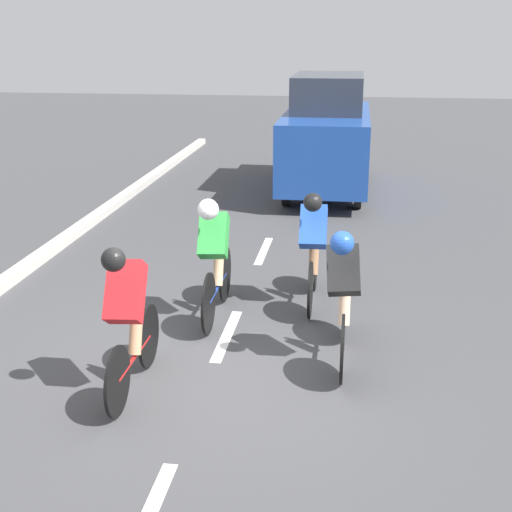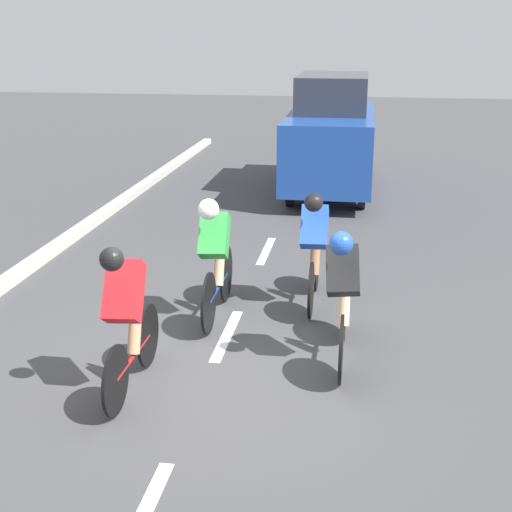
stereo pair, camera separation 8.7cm
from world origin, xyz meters
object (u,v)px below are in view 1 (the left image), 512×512
object	(u,v)px
cyclist_blue	(313,245)
support_car	(327,135)
cyclist_red	(128,315)
cyclist_black	(343,291)
cyclist_green	(215,254)

from	to	relation	value
cyclist_blue	support_car	bearing A→B (deg)	-88.75
support_car	cyclist_red	bearing A→B (deg)	81.20
cyclist_red	cyclist_black	world-z (taller)	cyclist_red
cyclist_green	cyclist_red	distance (m)	1.93
cyclist_blue	support_car	distance (m)	6.56
cyclist_black	cyclist_green	bearing A→B (deg)	-32.40
cyclist_red	cyclist_blue	world-z (taller)	cyclist_red
cyclist_green	support_car	size ratio (longest dim) A/B	0.38
cyclist_blue	cyclist_black	world-z (taller)	cyclist_blue
cyclist_green	cyclist_blue	xyz separation A→B (m)	(-1.10, -0.59, -0.02)
cyclist_red	support_car	world-z (taller)	support_car
cyclist_green	cyclist_black	xyz separation A→B (m)	(-1.50, 0.95, -0.02)
cyclist_blue	cyclist_black	xyz separation A→B (m)	(-0.40, 1.54, 0.00)
cyclist_red	cyclist_black	size ratio (longest dim) A/B	0.95
cyclist_blue	support_car	size ratio (longest dim) A/B	0.36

